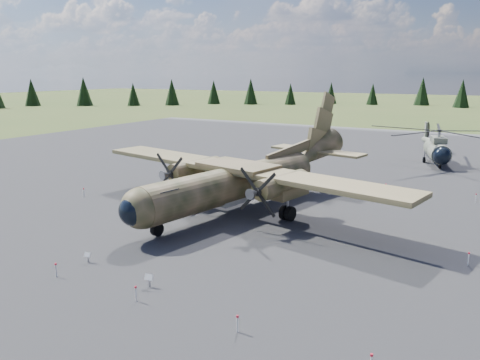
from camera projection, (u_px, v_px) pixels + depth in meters
The scene contains 8 objects.
ground at pixel (234, 224), 36.45m from camera, with size 500.00×500.00×0.00m, color #4C5224.
apron at pixel (286, 195), 44.94m from camera, with size 120.00×120.00×0.04m, color #555559.
transport_plane at pixel (246, 175), 40.16m from camera, with size 30.92×27.79×10.20m.
helicopter_near at pixel (438, 140), 59.44m from camera, with size 22.16×22.87×4.55m.
info_placard_left at pixel (88, 256), 28.91m from camera, with size 0.43×0.23×0.65m.
info_placard_right at pixel (149, 278), 25.56m from camera, with size 0.50×0.28×0.74m.
barrier_fence at pixel (229, 217), 36.49m from camera, with size 33.12×29.62×0.85m.
treeline at pixel (213, 172), 32.40m from camera, with size 310.49×309.76×10.96m.
Camera 1 is at (17.48, -30.06, 11.45)m, focal length 35.00 mm.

